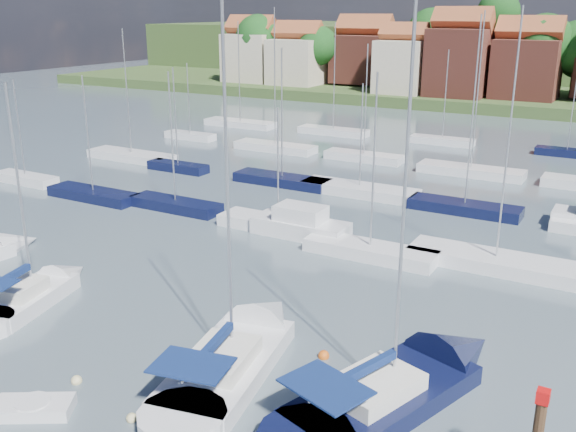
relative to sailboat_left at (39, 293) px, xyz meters
The scene contains 9 objects.
ground 38.74m from the sailboat_left, 70.35° to the left, with size 260.00×260.00×0.00m, color #4A5A64.
sailboat_left is the anchor object (origin of this frame).
sailboat_centre 13.31m from the sailboat_left, ahead, with size 5.95×13.73×17.99m.
sailboat_navy 21.24m from the sailboat_left, ahead, with size 7.88×14.21×18.97m.
tender 11.33m from the sailboat_left, 41.41° to the right, with size 3.37×2.81×0.66m.
buoy_c 9.73m from the sailboat_left, 31.40° to the right, with size 0.48×0.48×0.48m, color beige.
buoy_d 13.62m from the sailboat_left, 25.79° to the right, with size 0.44×0.44×0.44m, color beige.
buoy_e 16.86m from the sailboat_left, ahead, with size 0.53×0.53×0.53m, color #D85914.
marina_field 34.98m from the sailboat_left, 64.73° to the left, with size 79.62×41.41×15.93m.
Camera 1 is at (15.25, -18.19, 15.48)m, focal length 40.00 mm.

